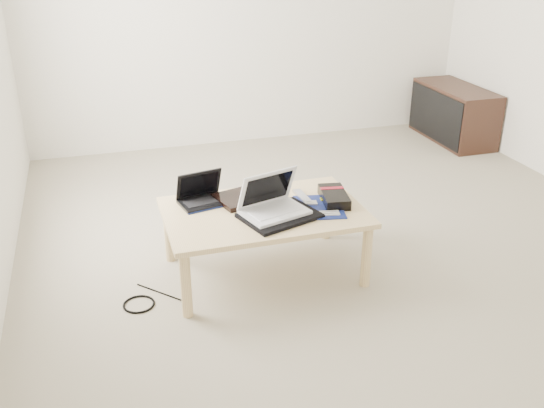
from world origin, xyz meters
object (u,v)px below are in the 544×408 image
object	(u,v)px
media_cabinet	(453,114)
coffee_table	(264,218)
white_laptop	(272,204)
gpu_box	(334,197)
netbook	(202,196)

from	to	relation	value
media_cabinet	coffee_table	bearing A→B (deg)	-142.67
coffee_table	white_laptop	bearing A→B (deg)	-70.90
media_cabinet	gpu_box	distance (m)	2.66
coffee_table	media_cabinet	size ratio (longest dim) A/B	1.22
coffee_table	netbook	world-z (taller)	netbook
media_cabinet	white_laptop	bearing A→B (deg)	-141.21
gpu_box	coffee_table	bearing A→B (deg)	178.86
media_cabinet	netbook	world-z (taller)	netbook
media_cabinet	netbook	distance (m)	3.12
netbook	white_laptop	distance (m)	0.43
coffee_table	media_cabinet	world-z (taller)	media_cabinet
coffee_table	gpu_box	bearing A→B (deg)	-1.14
white_laptop	gpu_box	xyz separation A→B (m)	(0.39, 0.07, -0.04)
coffee_table	media_cabinet	distance (m)	2.97
media_cabinet	netbook	bearing A→B (deg)	-148.99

